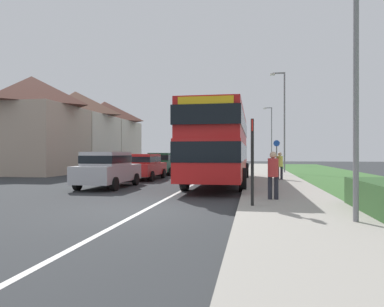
# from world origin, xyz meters

# --- Properties ---
(ground_plane) EXTENTS (120.00, 120.00, 0.00)m
(ground_plane) POSITION_xyz_m (0.00, 0.00, 0.00)
(ground_plane) COLOR #2D3033
(lane_marking_centre) EXTENTS (0.14, 60.00, 0.01)m
(lane_marking_centre) POSITION_xyz_m (0.00, 8.00, 0.00)
(lane_marking_centre) COLOR silver
(lane_marking_centre) RESTS_ON ground_plane
(pavement_near_side) EXTENTS (3.20, 68.00, 0.12)m
(pavement_near_side) POSITION_xyz_m (4.20, 6.00, 0.06)
(pavement_near_side) COLOR #9E998E
(pavement_near_side) RESTS_ON ground_plane
(double_decker_bus) EXTENTS (2.80, 11.54, 3.70)m
(double_decker_bus) POSITION_xyz_m (1.35, 8.51, 2.14)
(double_decker_bus) COLOR red
(double_decker_bus) RESTS_ON ground_plane
(parked_car_silver) EXTENTS (1.90, 4.37, 1.67)m
(parked_car_silver) POSITION_xyz_m (-3.64, 5.83, 0.92)
(parked_car_silver) COLOR #B7B7BC
(parked_car_silver) RESTS_ON ground_plane
(parked_car_red) EXTENTS (1.97, 4.27, 1.56)m
(parked_car_red) POSITION_xyz_m (-3.54, 10.84, 0.87)
(parked_car_red) COLOR #B21E1E
(parked_car_red) RESTS_ON ground_plane
(parked_car_dark_green) EXTENTS (1.89, 4.46, 1.63)m
(parked_car_dark_green) POSITION_xyz_m (-3.65, 15.84, 0.90)
(parked_car_dark_green) COLOR #19472D
(parked_car_dark_green) RESTS_ON ground_plane
(parked_car_blue) EXTENTS (1.95, 4.39, 1.60)m
(parked_car_blue) POSITION_xyz_m (-3.49, 21.05, 0.89)
(parked_car_blue) COLOR navy
(parked_car_blue) RESTS_ON ground_plane
(pedestrian_at_stop) EXTENTS (0.34, 0.34, 1.67)m
(pedestrian_at_stop) POSITION_xyz_m (3.66, 2.11, 0.98)
(pedestrian_at_stop) COLOR #23232D
(pedestrian_at_stop) RESTS_ON ground_plane
(pedestrian_walking_away) EXTENTS (0.34, 0.34, 1.67)m
(pedestrian_walking_away) POSITION_xyz_m (4.52, 10.81, 0.98)
(pedestrian_walking_away) COLOR #23232D
(pedestrian_walking_away) RESTS_ON ground_plane
(bus_stop_sign) EXTENTS (0.09, 0.52, 2.60)m
(bus_stop_sign) POSITION_xyz_m (3.00, 0.64, 1.54)
(bus_stop_sign) COLOR black
(bus_stop_sign) RESTS_ON ground_plane
(cycle_route_sign) EXTENTS (0.44, 0.08, 2.52)m
(cycle_route_sign) POSITION_xyz_m (4.65, 15.54, 1.43)
(cycle_route_sign) COLOR slate
(cycle_route_sign) RESTS_ON ground_plane
(street_lamp_near) EXTENTS (1.14, 0.20, 7.76)m
(street_lamp_near) POSITION_xyz_m (5.14, -1.32, 4.43)
(street_lamp_near) COLOR slate
(street_lamp_near) RESTS_ON ground_plane
(street_lamp_mid) EXTENTS (1.14, 0.20, 7.87)m
(street_lamp_mid) POSITION_xyz_m (5.33, 18.30, 4.49)
(street_lamp_mid) COLOR slate
(street_lamp_mid) RESTS_ON ground_plane
(street_lamp_far) EXTENTS (1.14, 0.20, 7.68)m
(street_lamp_far) POSITION_xyz_m (5.36, 37.86, 4.39)
(street_lamp_far) COLOR slate
(street_lamp_far) RESTS_ON ground_plane
(house_terrace_far_side) EXTENTS (6.69, 19.93, 7.54)m
(house_terrace_far_side) POSITION_xyz_m (-13.79, 21.47, 3.77)
(house_terrace_far_side) COLOR tan
(house_terrace_far_side) RESTS_ON ground_plane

